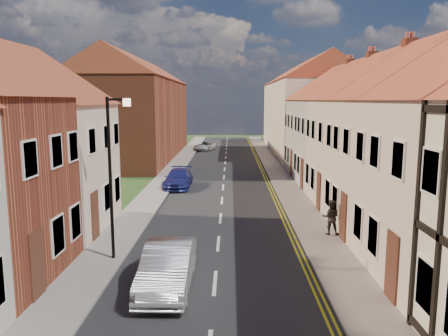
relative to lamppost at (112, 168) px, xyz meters
name	(u,v)px	position (x,y,z in m)	size (l,w,h in m)	color
road	(222,201)	(3.81, 10.00, -3.53)	(7.00, 90.00, 0.02)	black
pavement_left	(149,199)	(-0.59, 10.00, -3.48)	(1.80, 90.00, 0.12)	gray
pavement_right	(295,200)	(8.21, 10.00, -3.48)	(1.80, 90.00, 0.12)	gray
cottage_r_cream_mid	(432,135)	(13.11, 3.50, 0.94)	(8.30, 5.20, 9.00)	beige
cottage_r_pink	(388,128)	(13.11, 8.90, 0.94)	(8.30, 6.00, 9.00)	beige
cottage_r_white_far	(359,123)	(13.11, 14.30, 0.94)	(8.30, 5.20, 9.00)	beige
cottage_r_cream_far	(340,119)	(13.11, 19.70, 0.94)	(8.30, 6.00, 9.00)	beige
cottage_l_pink	(13,137)	(-5.49, 3.85, 0.83)	(8.30, 6.30, 8.80)	beige
block_right_far	(307,106)	(13.11, 35.00, 1.76)	(8.30, 24.20, 10.50)	beige
block_left_far	(136,107)	(-5.49, 30.00, 1.76)	(8.30, 24.20, 10.50)	brown
lamppost	(112,168)	(0.00, 0.00, 0.00)	(0.88, 0.15, 6.00)	black
car_mid	(168,267)	(2.31, -2.37, -2.82)	(1.51, 4.34, 1.43)	#B3B4BB
car_far	(178,179)	(0.71, 14.00, -2.92)	(1.74, 4.29, 1.24)	navy
car_distant	(205,146)	(1.24, 36.25, -2.99)	(1.83, 3.98, 1.11)	#B6BBBF
pedestrian_right_b	(331,217)	(8.75, 3.05, -2.64)	(0.75, 0.59, 1.55)	black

